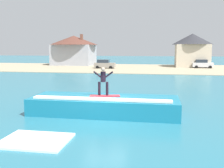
{
  "coord_description": "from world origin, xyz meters",
  "views": [
    {
      "loc": [
        3.04,
        -14.89,
        4.14
      ],
      "look_at": [
        -0.35,
        4.08,
        1.54
      ],
      "focal_mm": 42.32,
      "sensor_mm": 36.0,
      "label": 1
    }
  ],
  "objects_px": {
    "house_with_chimney": "(74,48)",
    "house_gabled_white": "(192,49)",
    "surfboard": "(105,96)",
    "car_near_shore": "(104,64)",
    "surfer": "(103,80)",
    "car_far_shore": "(202,64)",
    "wave_crest": "(104,105)"
  },
  "relations": [
    {
      "from": "surfboard",
      "to": "car_near_shore",
      "type": "height_order",
      "value": "car_near_shore"
    },
    {
      "from": "car_far_shore",
      "to": "house_with_chimney",
      "type": "relative_size",
      "value": 0.35
    },
    {
      "from": "surfboard",
      "to": "surfer",
      "type": "relative_size",
      "value": 1.1
    },
    {
      "from": "house_with_chimney",
      "to": "house_gabled_white",
      "type": "height_order",
      "value": "house_with_chimney"
    },
    {
      "from": "wave_crest",
      "to": "house_with_chimney",
      "type": "height_order",
      "value": "house_with_chimney"
    },
    {
      "from": "car_far_shore",
      "to": "house_gabled_white",
      "type": "height_order",
      "value": "house_gabled_white"
    },
    {
      "from": "house_with_chimney",
      "to": "car_near_shore",
      "type": "bearing_deg",
      "value": -45.73
    },
    {
      "from": "wave_crest",
      "to": "house_gabled_white",
      "type": "xyz_separation_m",
      "value": [
        10.52,
        44.93,
        3.5
      ]
    },
    {
      "from": "car_near_shore",
      "to": "house_with_chimney",
      "type": "bearing_deg",
      "value": 134.27
    },
    {
      "from": "surfer",
      "to": "car_far_shore",
      "type": "bearing_deg",
      "value": 73.62
    },
    {
      "from": "house_gabled_white",
      "to": "surfboard",
      "type": "bearing_deg",
      "value": -102.93
    },
    {
      "from": "surfboard",
      "to": "car_far_shore",
      "type": "xyz_separation_m",
      "value": [
        12.15,
        41.75,
        -0.28
      ]
    },
    {
      "from": "house_with_chimney",
      "to": "house_gabled_white",
      "type": "relative_size",
      "value": 1.35
    },
    {
      "from": "car_near_shore",
      "to": "car_far_shore",
      "type": "distance_m",
      "value": 20.41
    },
    {
      "from": "wave_crest",
      "to": "surfer",
      "type": "height_order",
      "value": "surfer"
    },
    {
      "from": "wave_crest",
      "to": "house_with_chimney",
      "type": "bearing_deg",
      "value": 110.39
    },
    {
      "from": "surfboard",
      "to": "car_near_shore",
      "type": "relative_size",
      "value": 0.45
    },
    {
      "from": "car_far_shore",
      "to": "house_gabled_white",
      "type": "bearing_deg",
      "value": 116.31
    },
    {
      "from": "car_near_shore",
      "to": "car_far_shore",
      "type": "xyz_separation_m",
      "value": [
        19.94,
        4.35,
        0.0
      ]
    },
    {
      "from": "wave_crest",
      "to": "surfer",
      "type": "bearing_deg",
      "value": -88.69
    },
    {
      "from": "surfer",
      "to": "house_gabled_white",
      "type": "relative_size",
      "value": 0.2
    },
    {
      "from": "surfboard",
      "to": "house_with_chimney",
      "type": "relative_size",
      "value": 0.16
    },
    {
      "from": "car_near_shore",
      "to": "car_far_shore",
      "type": "height_order",
      "value": "same"
    },
    {
      "from": "wave_crest",
      "to": "house_with_chimney",
      "type": "distance_m",
      "value": 50.42
    },
    {
      "from": "car_far_shore",
      "to": "wave_crest",
      "type": "bearing_deg",
      "value": -106.51
    },
    {
      "from": "surfer",
      "to": "house_with_chimney",
      "type": "bearing_deg",
      "value": 110.27
    },
    {
      "from": "surfboard",
      "to": "surfer",
      "type": "height_order",
      "value": "surfer"
    },
    {
      "from": "wave_crest",
      "to": "surfboard",
      "type": "height_order",
      "value": "surfboard"
    },
    {
      "from": "wave_crest",
      "to": "house_gabled_white",
      "type": "height_order",
      "value": "house_gabled_white"
    },
    {
      "from": "surfer",
      "to": "house_with_chimney",
      "type": "distance_m",
      "value": 50.64
    },
    {
      "from": "surfer",
      "to": "house_gabled_white",
      "type": "xyz_separation_m",
      "value": [
        10.51,
        45.26,
        1.82
      ]
    },
    {
      "from": "wave_crest",
      "to": "surfboard",
      "type": "bearing_deg",
      "value": -72.04
    }
  ]
}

